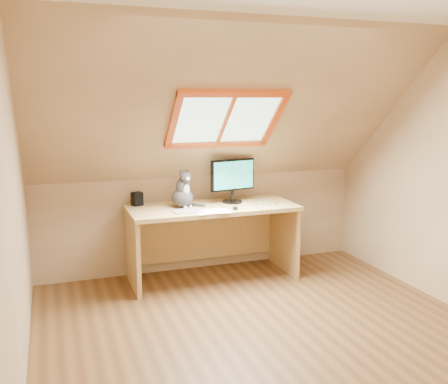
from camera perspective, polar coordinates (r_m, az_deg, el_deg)
name	(u,v)px	position (r m, az deg, el deg)	size (l,w,h in m)	color
ground	(271,337)	(4.00, 5.37, -16.21)	(3.50, 3.50, 0.00)	brown
room_shell	(280,153)	(3.51, 6.41, 4.47)	(3.52, 3.52, 2.41)	tan
desk	(210,226)	(5.08, -1.60, -3.91)	(1.66, 0.73, 0.76)	tan
monitor	(233,178)	(5.05, 1.00, 1.63)	(0.48, 0.20, 0.44)	black
cat	(183,193)	(4.88, -4.73, -0.12)	(0.28, 0.31, 0.39)	#393432
desk_speaker	(137,199)	(5.02, -9.90, -0.78)	(0.09, 0.09, 0.13)	black
graphics_tablet	(187,211)	(4.71, -4.24, -2.17)	(0.27, 0.19, 0.01)	#B2B2B7
mouse	(235,208)	(4.77, 1.31, -1.85)	(0.05, 0.09, 0.03)	black
papers	(213,211)	(4.70, -1.23, -2.22)	(0.33, 0.27, 0.00)	white
cables	(258,204)	(5.01, 3.93, -1.41)	(0.51, 0.26, 0.01)	silver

